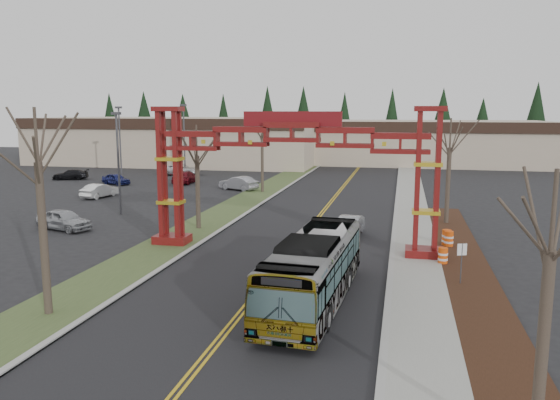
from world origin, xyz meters
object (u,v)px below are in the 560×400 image
(bare_tree_median_mid, at_px, (197,156))
(barrel_mid, at_px, (449,239))
(light_pole_far, at_px, (184,134))
(barrel_south, at_px, (443,256))
(bare_tree_median_far, at_px, (262,134))
(parked_car_mid_a, at_px, (185,177))
(bare_tree_median_near, at_px, (38,164))
(retail_building_west, at_px, (181,140))
(parked_car_far_a, at_px, (238,183))
(barrel_north, at_px, (447,238))
(parked_car_near_a, at_px, (64,220))
(gateway_arch, at_px, (292,155))
(street_sign, at_px, (462,256))
(transit_bus, at_px, (314,270))
(light_pole_near, at_px, (118,156))
(parked_car_far_c, at_px, (70,175))
(parked_car_mid_b, at_px, (116,179))
(light_pole_mid, at_px, (120,138))
(bare_tree_right_far, at_px, (450,148))
(parked_car_near_b, at_px, (100,191))
(retail_building_east, at_px, (425,142))
(parked_car_far_b, at_px, (181,170))
(bare_tree_right_near, at_px, (550,253))
(silver_sedan, at_px, (349,226))

(bare_tree_median_mid, relative_size, barrel_mid, 7.10)
(light_pole_far, distance_m, barrel_south, 51.23)
(bare_tree_median_far, bearing_deg, parked_car_mid_a, 155.02)
(bare_tree_median_near, bearing_deg, retail_building_west, 108.21)
(parked_car_far_a, bearing_deg, barrel_mid, 67.86)
(barrel_north, bearing_deg, bare_tree_median_far, 130.73)
(bare_tree_median_far, bearing_deg, light_pole_far, 135.21)
(light_pole_far, bearing_deg, bare_tree_median_far, -44.79)
(parked_car_mid_a, bearing_deg, bare_tree_median_mid, 112.87)
(barrel_south, bearing_deg, parked_car_near_a, 172.40)
(parked_car_mid_a, distance_m, barrel_south, 40.87)
(gateway_arch, relative_size, street_sign, 8.46)
(transit_bus, xyz_separation_m, street_sign, (6.75, 4.10, -0.03))
(parked_car_near_a, xyz_separation_m, light_pole_near, (0.94, 6.54, 4.17))
(parked_car_near_a, bearing_deg, barrel_mid, -72.17)
(parked_car_mid_a, distance_m, bare_tree_median_far, 13.21)
(parked_car_far_c, bearing_deg, parked_car_mid_b, 50.72)
(parked_car_near_a, xyz_separation_m, light_pole_mid, (-10.77, 28.08, 4.54))
(bare_tree_median_far, height_order, bare_tree_right_far, bare_tree_median_far)
(parked_car_near_b, height_order, barrel_north, parked_car_near_b)
(parked_car_far_c, bearing_deg, light_pole_near, 23.28)
(transit_bus, relative_size, parked_car_near_a, 2.52)
(transit_bus, height_order, barrel_mid, transit_bus)
(bare_tree_right_far, xyz_separation_m, barrel_north, (-0.51, -7.37, -5.29))
(parked_car_far_c, bearing_deg, barrel_north, 41.12)
(barrel_mid, bearing_deg, street_sign, -90.15)
(gateway_arch, height_order, barrel_mid, gateway_arch)
(retail_building_east, height_order, bare_tree_median_near, bare_tree_median_near)
(transit_bus, distance_m, parked_car_far_b, 52.03)
(bare_tree_median_near, relative_size, light_pole_far, 0.92)
(parked_car_far_a, bearing_deg, light_pole_mid, -84.07)
(bare_tree_median_near, distance_m, street_sign, 19.95)
(bare_tree_right_near, bearing_deg, transit_bus, 125.45)
(parked_car_far_c, bearing_deg, parked_car_mid_a, 70.46)
(parked_car_mid_b, bearing_deg, barrel_mid, -99.72)
(bare_tree_median_near, bearing_deg, light_pole_mid, 115.11)
(bare_tree_median_mid, xyz_separation_m, light_pole_mid, (-20.27, 25.59, -0.06))
(parked_car_near_a, height_order, street_sign, street_sign)
(retail_building_west, xyz_separation_m, parked_car_near_b, (6.90, -37.46, -3.06))
(retail_building_east, height_order, bare_tree_right_far, bare_tree_right_far)
(transit_bus, distance_m, parked_car_near_b, 36.38)
(gateway_arch, relative_size, light_pole_far, 1.91)
(transit_bus, relative_size, silver_sedan, 2.72)
(bare_tree_median_mid, distance_m, street_sign, 20.42)
(transit_bus, relative_size, bare_tree_right_far, 1.40)
(silver_sedan, xyz_separation_m, parked_car_near_b, (-26.18, 11.67, 0.02))
(gateway_arch, bearing_deg, parked_car_far_b, 121.99)
(bare_tree_median_far, relative_size, barrel_mid, 7.76)
(transit_bus, relative_size, bare_tree_median_mid, 1.48)
(retail_building_east, xyz_separation_m, light_pole_mid, (-38.27, -31.62, 1.80))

